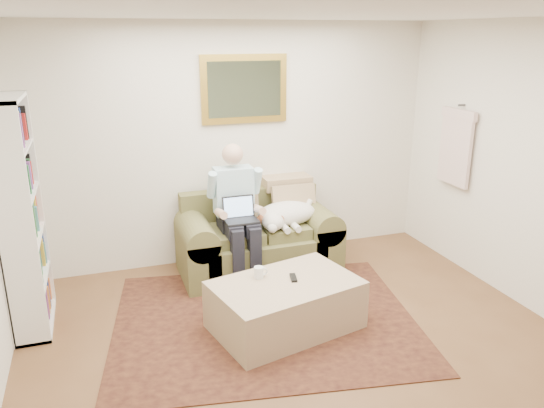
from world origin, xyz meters
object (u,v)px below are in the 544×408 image
seated_man (238,215)px  coffee_mug (259,272)px  laptop (240,214)px  ottoman (285,305)px  bookshelf (21,217)px  sofa (258,245)px  sleeping_dog (287,213)px

seated_man → coffee_mug: (-0.08, -0.93, -0.21)m
laptop → ottoman: laptop is taller
laptop → bookshelf: bearing=-173.4°
laptop → ottoman: 1.15m
laptop → bookshelf: size_ratio=0.16×
coffee_mug → sofa: bearing=73.2°
bookshelf → sleeping_dog: bearing=8.1°
coffee_mug → sleeping_dog: bearing=57.8°
ottoman → coffee_mug: (-0.19, 0.16, 0.27)m
seated_man → ottoman: bearing=-83.9°
seated_man → laptop: 0.07m
sleeping_dog → bookshelf: bookshelf is taller
ottoman → seated_man: bearing=96.1°
seated_man → laptop: size_ratio=4.33×
sleeping_dog → coffee_mug: sleeping_dog is taller
seated_man → ottoman: (0.12, -1.08, -0.48)m
seated_man → sleeping_dog: 0.56m
sofa → laptop: size_ratio=5.15×
ottoman → sofa: bearing=83.8°
sleeping_dog → laptop: bearing=-166.4°
sofa → coffee_mug: size_ratio=16.72×
sleeping_dog → bookshelf: size_ratio=0.34×
sleeping_dog → coffee_mug: size_ratio=6.88×
sofa → coffee_mug: 1.15m
seated_man → sleeping_dog: (0.55, 0.07, -0.06)m
sofa → sleeping_dog: size_ratio=2.43×
ottoman → sleeping_dog: bearing=69.3°
sofa → laptop: bearing=-139.0°
sofa → bookshelf: bookshelf is taller
laptop → sleeping_dog: bearing=13.6°
sofa → seated_man: 0.51m
seated_man → coffee_mug: bearing=-94.6°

